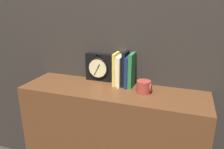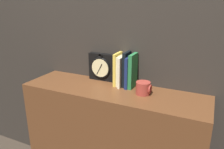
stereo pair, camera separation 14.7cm
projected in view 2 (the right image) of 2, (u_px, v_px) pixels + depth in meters
name	position (u px, v px, depth m)	size (l,w,h in m)	color
wall_back	(125.00, 31.00, 1.56)	(6.00, 0.05, 2.60)	#2D2823
bookshelf	(112.00, 146.00, 1.65)	(1.29, 0.37, 0.92)	brown
clock	(102.00, 67.00, 1.66)	(0.21, 0.06, 0.22)	black
book_slot0_yellow	(118.00, 69.00, 1.57)	(0.02, 0.12, 0.24)	#E3C046
book_slot1_cream	(120.00, 71.00, 1.56)	(0.02, 0.12, 0.22)	beige
book_slot2_cream	(123.00, 71.00, 1.54)	(0.02, 0.15, 0.22)	beige
book_slot3_black	(127.00, 69.00, 1.54)	(0.02, 0.12, 0.25)	black
book_slot4_navy	(129.00, 72.00, 1.53)	(0.02, 0.14, 0.22)	navy
book_slot5_green	(133.00, 71.00, 1.52)	(0.03, 0.13, 0.24)	#25713D
mug	(143.00, 88.00, 1.42)	(0.10, 0.09, 0.08)	#9E382D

